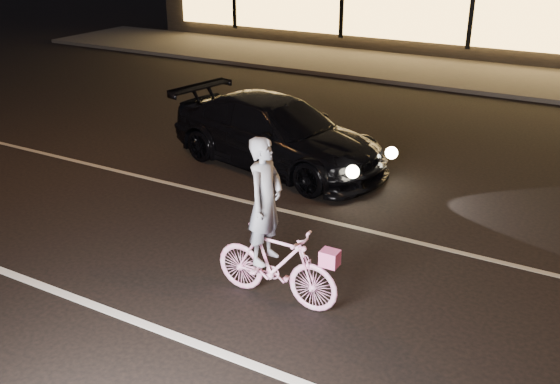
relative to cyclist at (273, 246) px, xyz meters
The scene contains 6 objects.
ground 1.64m from the cyclist, 168.45° to the left, with size 90.00×90.00×0.00m, color black.
lane_stripe_near 2.01m from the cyclist, 139.91° to the right, with size 60.00×0.12×0.01m, color silver.
lane_stripe_far 2.80m from the cyclist, 122.02° to the left, with size 60.00×0.10×0.01m, color gray.
sidewalk 13.39m from the cyclist, 96.16° to the left, with size 30.00×4.00×0.12m, color #383533.
cyclist is the anchor object (origin of this frame).
sedan 4.60m from the cyclist, 119.05° to the left, with size 4.72×2.65×1.29m.
Camera 1 is at (4.72, -5.95, 4.26)m, focal length 40.00 mm.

